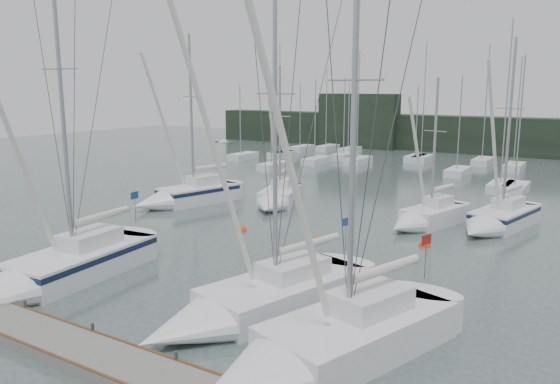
% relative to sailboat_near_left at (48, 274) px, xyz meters
% --- Properties ---
extents(ground, '(160.00, 160.00, 0.00)m').
position_rel_sailboat_near_left_xyz_m(ground, '(8.10, 1.49, -0.65)').
color(ground, '#414F4E').
rests_on(ground, ground).
extents(dock, '(24.00, 2.00, 0.40)m').
position_rel_sailboat_near_left_xyz_m(dock, '(8.10, -3.51, -0.45)').
color(dock, slate).
rests_on(dock, ground).
extents(far_treeline, '(90.00, 4.00, 5.00)m').
position_rel_sailboat_near_left_xyz_m(far_treeline, '(8.10, 63.49, 1.85)').
color(far_treeline, black).
rests_on(far_treeline, ground).
extents(far_building_left, '(12.00, 3.00, 8.00)m').
position_rel_sailboat_near_left_xyz_m(far_building_left, '(-11.90, 61.49, 3.35)').
color(far_building_left, black).
rests_on(far_building_left, ground).
extents(mast_forest, '(57.83, 24.18, 14.66)m').
position_rel_sailboat_near_left_xyz_m(mast_forest, '(1.86, 46.11, -0.18)').
color(mast_forest, silver).
rests_on(mast_forest, ground).
extents(sailboat_near_left, '(4.01, 11.10, 16.60)m').
position_rel_sailboat_near_left_xyz_m(sailboat_near_left, '(0.00, 0.00, 0.00)').
color(sailboat_near_left, silver).
rests_on(sailboat_near_left, ground).
extents(sailboat_near_center, '(5.87, 10.91, 14.98)m').
position_rel_sailboat_near_left_xyz_m(sailboat_near_center, '(9.60, 1.73, -0.10)').
color(sailboat_near_center, silver).
rests_on(sailboat_near_center, ground).
extents(sailboat_near_right, '(6.29, 10.60, 15.69)m').
position_rel_sailboat_near_left_xyz_m(sailboat_near_right, '(13.81, -0.15, -0.03)').
color(sailboat_near_right, silver).
rests_on(sailboat_near_right, ground).
extents(sailboat_mid_a, '(4.97, 9.26, 13.82)m').
position_rel_sailboat_near_left_xyz_m(sailboat_mid_a, '(-6.78, 16.58, 0.02)').
color(sailboat_mid_a, silver).
rests_on(sailboat_mid_a, ground).
extents(sailboat_mid_b, '(4.54, 7.70, 11.36)m').
position_rel_sailboat_near_left_xyz_m(sailboat_mid_b, '(-0.26, 19.96, -0.08)').
color(sailboat_mid_b, silver).
rests_on(sailboat_mid_b, ground).
extents(sailboat_mid_c, '(4.10, 7.30, 10.33)m').
position_rel_sailboat_near_left_xyz_m(sailboat_mid_c, '(11.17, 19.78, -0.10)').
color(sailboat_mid_c, silver).
rests_on(sailboat_mid_c, ground).
extents(sailboat_mid_d, '(4.27, 8.41, 12.87)m').
position_rel_sailboat_near_left_xyz_m(sailboat_mid_d, '(15.33, 21.44, -0.05)').
color(sailboat_mid_d, silver).
rests_on(sailboat_mid_d, ground).
extents(buoy_a, '(0.56, 0.56, 0.56)m').
position_rel_sailboat_near_left_xyz_m(buoy_a, '(6.42, 10.70, -0.65)').
color(buoy_a, '#E24A14').
rests_on(buoy_a, ground).
extents(buoy_b, '(0.68, 0.68, 0.68)m').
position_rel_sailboat_near_left_xyz_m(buoy_b, '(12.61, 15.57, -0.65)').
color(buoy_b, '#E24A14').
rests_on(buoy_b, ground).
extents(buoy_c, '(0.71, 0.71, 0.71)m').
position_rel_sailboat_near_left_xyz_m(buoy_c, '(1.56, 12.82, -0.65)').
color(buoy_c, '#E24A14').
rests_on(buoy_c, ground).
extents(seagull, '(1.00, 0.48, 0.20)m').
position_rel_sailboat_near_left_xyz_m(seagull, '(8.28, 2.51, 6.25)').
color(seagull, white).
rests_on(seagull, ground).
extents(buoy_d, '(0.61, 0.61, 0.61)m').
position_rel_sailboat_near_left_xyz_m(buoy_d, '(6.84, 13.37, -0.65)').
color(buoy_d, '#E24A14').
rests_on(buoy_d, ground).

